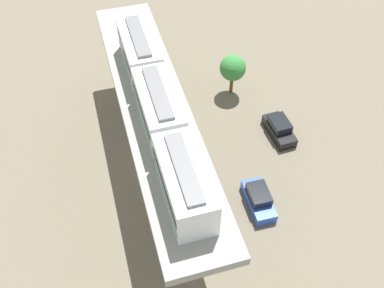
{
  "coord_description": "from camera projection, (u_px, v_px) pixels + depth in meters",
  "views": [
    {
      "loc": [
        -3.96,
        -24.63,
        31.77
      ],
      "look_at": [
        2.5,
        -2.21,
        4.84
      ],
      "focal_mm": 40.61,
      "sensor_mm": 36.0,
      "label": 1
    }
  ],
  "objects": [
    {
      "name": "ground_plane",
      "position": [
        160.0,
        166.0,
        40.22
      ],
      "size": [
        120.0,
        120.0,
        0.0
      ],
      "primitive_type": "plane",
      "color": "#706654"
    },
    {
      "name": "viaduct",
      "position": [
        155.0,
        121.0,
        35.64
      ],
      "size": [
        5.2,
        28.85,
        8.06
      ],
      "color": "#999691",
      "rests_on": "ground"
    },
    {
      "name": "train",
      "position": [
        159.0,
        108.0,
        31.59
      ],
      "size": [
        2.64,
        20.5,
        3.24
      ],
      "color": "white",
      "rests_on": "viaduct"
    },
    {
      "name": "parked_car_blue",
      "position": [
        259.0,
        199.0,
        36.97
      ],
      "size": [
        1.92,
        4.25,
        1.76
      ],
      "rotation": [
        0.0,
        0.0,
        -0.03
      ],
      "color": "#284CB7",
      "rests_on": "ground"
    },
    {
      "name": "parked_car_black",
      "position": [
        279.0,
        129.0,
        42.33
      ],
      "size": [
        2.0,
        4.28,
        1.76
      ],
      "rotation": [
        0.0,
        0.0,
        0.05
      ],
      "color": "black",
      "rests_on": "ground"
    },
    {
      "name": "tree_near_viaduct",
      "position": [
        233.0,
        68.0,
        44.47
      ],
      "size": [
        2.71,
        2.71,
        4.64
      ],
      "color": "brown",
      "rests_on": "ground"
    }
  ]
}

